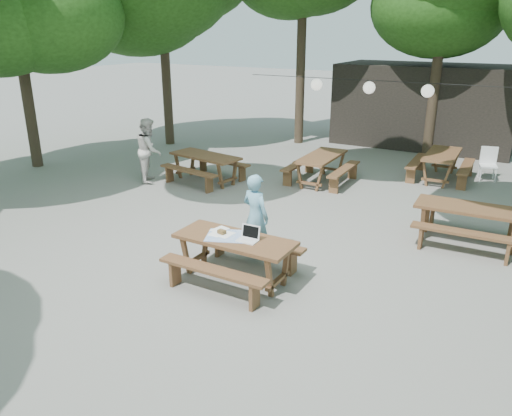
{
  "coord_description": "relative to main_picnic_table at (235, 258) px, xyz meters",
  "views": [
    {
      "loc": [
        4.18,
        -8.0,
        3.98
      ],
      "look_at": [
        0.15,
        -0.98,
        1.05
      ],
      "focal_mm": 35.0,
      "sensor_mm": 36.0,
      "label": 1
    }
  ],
  "objects": [
    {
      "name": "picnic_table_nw",
      "position": [
        -3.71,
        4.4,
        0.0
      ],
      "size": [
        2.12,
        1.86,
        0.75
      ],
      "rotation": [
        0.0,
        0.0,
        -0.16
      ],
      "color": "#4C2F1A",
      "rests_on": "ground"
    },
    {
      "name": "paper_lanterns",
      "position": [
        -0.33,
        7.68,
        2.02
      ],
      "size": [
        9.0,
        0.34,
        0.38
      ],
      "color": "black",
      "rests_on": "ground"
    },
    {
      "name": "plastic_chair",
      "position": [
        2.95,
        8.44,
        -0.13
      ],
      "size": [
        0.53,
        0.53,
        0.9
      ],
      "rotation": [
        0.0,
        0.0,
        0.23
      ],
      "color": "white",
      "rests_on": "ground"
    },
    {
      "name": "tabletop_clutter",
      "position": [
        -0.19,
        0.01,
        0.37
      ],
      "size": [
        0.81,
        0.76,
        0.08
      ],
      "color": "#386CC2",
      "rests_on": "main_picnic_table"
    },
    {
      "name": "main_picnic_table",
      "position": [
        0.0,
        0.0,
        0.0
      ],
      "size": [
        2.0,
        1.58,
        0.75
      ],
      "color": "#4C2F1A",
      "rests_on": "ground"
    },
    {
      "name": "picnic_table_ne",
      "position": [
        3.12,
        3.53,
        0.0
      ],
      "size": [
        2.03,
        1.66,
        0.75
      ],
      "rotation": [
        0.0,
        0.0,
        0.04
      ],
      "color": "#4C2F1A",
      "rests_on": "ground"
    },
    {
      "name": "pavilion",
      "position": [
        0.35,
        12.18,
        1.01
      ],
      "size": [
        6.0,
        3.0,
        2.8
      ],
      "primitive_type": "cube",
      "color": "black",
      "rests_on": "ground"
    },
    {
      "name": "second_person",
      "position": [
        -5.07,
        3.71,
        0.48
      ],
      "size": [
        1.02,
        1.06,
        1.73
      ],
      "primitive_type": "imported",
      "rotation": [
        0.0,
        0.0,
        2.18
      ],
      "color": "silver",
      "rests_on": "ground"
    },
    {
      "name": "picnic_table_far_e",
      "position": [
        1.81,
        7.81,
        0.0
      ],
      "size": [
        1.65,
        2.03,
        0.75
      ],
      "rotation": [
        0.0,
        0.0,
        1.61
      ],
      "color": "#4C2F1A",
      "rests_on": "ground"
    },
    {
      "name": "woman",
      "position": [
        -0.17,
        0.98,
        0.39
      ],
      "size": [
        0.64,
        0.49,
        1.56
      ],
      "primitive_type": "imported",
      "rotation": [
        0.0,
        0.0,
        2.92
      ],
      "color": "#6EADC9",
      "rests_on": "ground"
    },
    {
      "name": "laptop",
      "position": [
        0.25,
        0.04,
        0.42
      ],
      "size": [
        0.34,
        0.27,
        0.24
      ],
      "rotation": [
        0.0,
        0.0,
        0.04
      ],
      "color": "white",
      "rests_on": "main_picnic_table"
    },
    {
      "name": "picnic_table_far_w",
      "position": [
        -0.96,
        5.91,
        0.0
      ],
      "size": [
        1.62,
        2.02,
        0.75
      ],
      "rotation": [
        0.0,
        0.0,
        1.59
      ],
      "color": "#4C2F1A",
      "rests_on": "ground"
    },
    {
      "name": "ground",
      "position": [
        -0.15,
        1.68,
        -0.39
      ],
      "size": [
        80.0,
        80.0,
        0.0
      ],
      "primitive_type": "plane",
      "color": "slate",
      "rests_on": "ground"
    }
  ]
}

